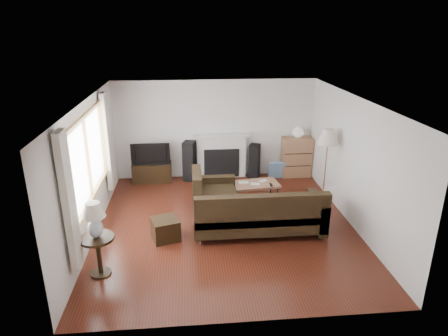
{
  "coord_description": "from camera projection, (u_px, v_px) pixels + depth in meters",
  "views": [
    {
      "loc": [
        -0.68,
        -7.04,
        3.81
      ],
      "look_at": [
        0.0,
        0.3,
        1.1
      ],
      "focal_mm": 32.0,
      "sensor_mm": 36.0,
      "label": 1
    }
  ],
  "objects": [
    {
      "name": "bookshelf",
      "position": [
        296.0,
        157.0,
        10.32
      ],
      "size": [
        0.76,
        0.36,
        1.04
      ],
      "primitive_type": "cube",
      "color": "#9C6B48",
      "rests_on": "ground"
    },
    {
      "name": "floor_lamp",
      "position": [
        325.0,
        168.0,
        8.53
      ],
      "size": [
        0.49,
        0.49,
        1.72
      ],
      "primitive_type": "cube",
      "rotation": [
        0.0,
        0.0,
        -0.11
      ],
      "color": "#AF723D",
      "rests_on": "ground"
    },
    {
      "name": "sectional_sofa",
      "position": [
        259.0,
        211.0,
        7.56
      ],
      "size": [
        2.67,
        1.95,
        0.86
      ],
      "primitive_type": "cube",
      "color": "black",
      "rests_on": "ground"
    },
    {
      "name": "fireplace",
      "position": [
        221.0,
        156.0,
        10.24
      ],
      "size": [
        1.4,
        0.26,
        1.15
      ],
      "primitive_type": "cube",
      "color": "white",
      "rests_on": "room"
    },
    {
      "name": "window",
      "position": [
        88.0,
        158.0,
        7.02
      ],
      "size": [
        0.12,
        2.74,
        1.54
      ],
      "primitive_type": "cube",
      "color": "olive",
      "rests_on": "room"
    },
    {
      "name": "television",
      "position": [
        151.0,
        153.0,
        9.89
      ],
      "size": [
        0.95,
        0.12,
        0.55
      ],
      "primitive_type": "imported",
      "color": "black",
      "rests_on": "tv_stand"
    },
    {
      "name": "curtain_near",
      "position": [
        69.0,
        202.0,
        5.65
      ],
      "size": [
        0.1,
        0.35,
        2.1
      ],
      "primitive_type": "cube",
      "color": "beige",
      "rests_on": "room"
    },
    {
      "name": "speaker_left",
      "position": [
        189.0,
        161.0,
        10.07
      ],
      "size": [
        0.37,
        0.4,
        1.01
      ],
      "primitive_type": "cube",
      "rotation": [
        0.0,
        0.0,
        -0.31
      ],
      "color": "black",
      "rests_on": "ground"
    },
    {
      "name": "curtain_far",
      "position": [
        108.0,
        142.0,
        8.5
      ],
      "size": [
        0.1,
        0.35,
        2.1
      ],
      "primitive_type": "cube",
      "color": "beige",
      "rests_on": "room"
    },
    {
      "name": "coffee_table",
      "position": [
        254.0,
        192.0,
        8.98
      ],
      "size": [
        1.14,
        0.71,
        0.42
      ],
      "primitive_type": "cube",
      "rotation": [
        0.0,
        0.0,
        0.12
      ],
      "color": "#8F5F44",
      "rests_on": "ground"
    },
    {
      "name": "footstool",
      "position": [
        165.0,
        229.0,
        7.39
      ],
      "size": [
        0.59,
        0.59,
        0.4
      ],
      "primitive_type": "cube",
      "rotation": [
        0.0,
        0.0,
        0.29
      ],
      "color": "black",
      "rests_on": "ground"
    },
    {
      "name": "side_table",
      "position": [
        99.0,
        256.0,
        6.3
      ],
      "size": [
        0.53,
        0.53,
        0.67
      ],
      "primitive_type": "cube",
      "color": "black",
      "rests_on": "ground"
    },
    {
      "name": "room",
      "position": [
        225.0,
        166.0,
        7.52
      ],
      "size": [
        5.1,
        5.6,
        2.54
      ],
      "color": "#481B10",
      "rests_on": "ground"
    },
    {
      "name": "table_lamp",
      "position": [
        94.0,
        220.0,
        6.08
      ],
      "size": [
        0.36,
        0.36,
        0.58
      ],
      "primitive_type": "cube",
      "color": "silver",
      "rests_on": "side_table"
    },
    {
      "name": "globe_lamp",
      "position": [
        298.0,
        132.0,
        10.09
      ],
      "size": [
        0.27,
        0.27,
        0.27
      ],
      "primitive_type": "sphere",
      "color": "white",
      "rests_on": "bookshelf"
    },
    {
      "name": "speaker_right",
      "position": [
        254.0,
        161.0,
        10.26
      ],
      "size": [
        0.34,
        0.37,
        0.88
      ],
      "primitive_type": "cube",
      "rotation": [
        0.0,
        0.0,
        -0.42
      ],
      "color": "black",
      "rests_on": "ground"
    },
    {
      "name": "tv_stand",
      "position": [
        152.0,
        172.0,
        10.07
      ],
      "size": [
        0.96,
        0.43,
        0.48
      ],
      "primitive_type": "cube",
      "color": "black",
      "rests_on": "ground"
    }
  ]
}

